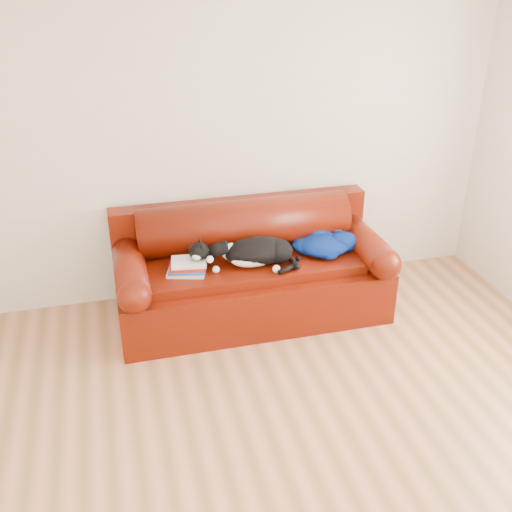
{
  "coord_description": "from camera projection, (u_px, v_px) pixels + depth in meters",
  "views": [
    {
      "loc": [
        -0.94,
        -2.53,
        2.63
      ],
      "look_at": [
        0.08,
        1.35,
        0.59
      ],
      "focal_mm": 42.0,
      "sensor_mm": 36.0,
      "label": 1
    }
  ],
  "objects": [
    {
      "name": "room_shell",
      "position": [
        336.0,
        177.0,
        2.87
      ],
      "size": [
        4.52,
        4.02,
        2.61
      ],
      "color": "beige",
      "rests_on": "ground"
    },
    {
      "name": "sofa_base",
      "position": [
        251.0,
        287.0,
        4.78
      ],
      "size": [
        2.1,
        0.9,
        0.5
      ],
      "color": "#421002",
      "rests_on": "ground"
    },
    {
      "name": "sofa_back",
      "position": [
        244.0,
        240.0,
        4.85
      ],
      "size": [
        2.1,
        1.01,
        0.88
      ],
      "color": "#421002",
      "rests_on": "ground"
    },
    {
      "name": "blanket",
      "position": [
        325.0,
        243.0,
        4.75
      ],
      "size": [
        0.58,
        0.47,
        0.16
      ],
      "rotation": [
        0.0,
        0.0,
        0.3
      ],
      "color": "#02093F",
      "rests_on": "sofa_base"
    },
    {
      "name": "ground",
      "position": [
        301.0,
        443.0,
        3.58
      ],
      "size": [
        4.5,
        4.5,
        0.0
      ],
      "primitive_type": "plane",
      "color": "brown",
      "rests_on": "ground"
    },
    {
      "name": "book_stack",
      "position": [
        188.0,
        267.0,
        4.43
      ],
      "size": [
        0.32,
        0.28,
        0.1
      ],
      "rotation": [
        0.0,
        0.0,
        -0.21
      ],
      "color": "beige",
      "rests_on": "sofa_base"
    },
    {
      "name": "cat",
      "position": [
        257.0,
        252.0,
        4.52
      ],
      "size": [
        0.7,
        0.43,
        0.27
      ],
      "rotation": [
        0.0,
        0.0,
        -0.33
      ],
      "color": "black",
      "rests_on": "sofa_base"
    }
  ]
}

